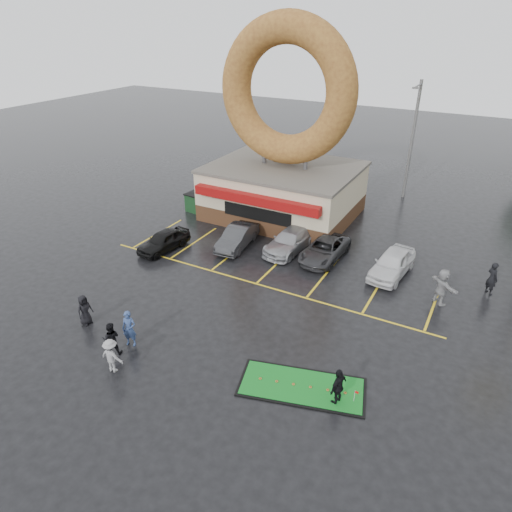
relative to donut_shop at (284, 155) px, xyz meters
The scene contains 18 objects.
ground 14.04m from the donut_shop, 76.98° to the right, with size 120.00×120.00×0.00m, color black.
donut_shop is the anchor object (origin of this frame).
streetlight_left 9.87m from the donut_shop, 135.22° to the left, with size 0.40×2.21×9.00m.
streetlight_mid 10.59m from the donut_shop, 48.62° to the left, with size 0.40×2.21×9.00m.
car_black 10.38m from the donut_shop, 114.97° to the right, with size 1.48×3.69×1.26m, color black.
car_dgrey 7.23m from the donut_shop, 92.29° to the right, with size 1.40×4.02×1.33m, color #303032.
car_silver 6.91m from the donut_shop, 59.61° to the right, with size 1.84×4.52×1.31m, color #9C9CA0.
car_grey 8.17m from the donut_shop, 43.74° to the right, with size 2.02×4.37×1.21m, color #302F32.
car_white 11.16m from the donut_shop, 28.23° to the right, with size 1.69×4.20×1.43m, color silver.
person_blue 17.24m from the donut_shop, 88.05° to the right, with size 0.64×0.42×1.75m, color navy.
person_blackjkt 18.07m from the donut_shop, 89.05° to the right, with size 0.77×0.60×1.58m, color black.
person_hoodie 18.90m from the donut_shop, 86.55° to the right, with size 1.02×0.58×1.57m, color gray.
person_bystander 17.25m from the donut_shop, 98.22° to the right, with size 0.76×0.49×1.55m, color black.
person_cameraman 18.94m from the donut_shop, 57.80° to the right, with size 0.96×0.40×1.63m, color black.
person_walker_near 14.31m from the donut_shop, 28.75° to the right, with size 1.82×0.58×1.96m, color gray.
person_walker_far 15.42m from the donut_shop, 17.18° to the right, with size 0.67×0.44×1.84m, color black.
dumpster 7.34m from the donut_shop, 156.49° to the right, with size 1.80×1.20×1.30m, color #19411F.
putting_green 18.29m from the donut_shop, 61.71° to the right, with size 5.41×3.41×0.63m.
Camera 1 is at (10.34, -15.46, 13.23)m, focal length 32.00 mm.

